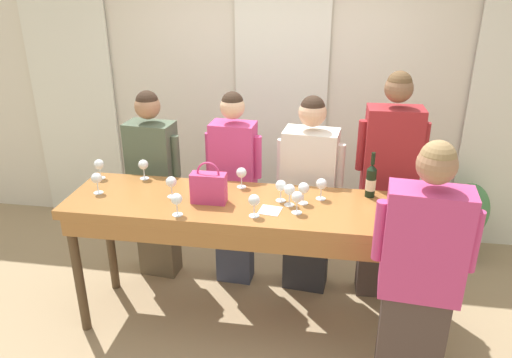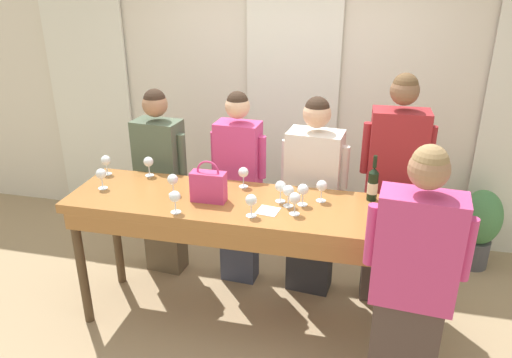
{
  "view_description": "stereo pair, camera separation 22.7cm",
  "coord_description": "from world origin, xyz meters",
  "views": [
    {
      "loc": [
        0.51,
        -3.09,
        2.56
      ],
      "look_at": [
        0.0,
        0.07,
        1.19
      ],
      "focal_mm": 35.0,
      "sensor_mm": 36.0,
      "label": 1
    },
    {
      "loc": [
        0.73,
        -3.04,
        2.56
      ],
      "look_at": [
        0.0,
        0.07,
        1.19
      ],
      "focal_mm": 35.0,
      "sensor_mm": 36.0,
      "label": 2
    }
  ],
  "objects": [
    {
      "name": "curtain_panel_center",
      "position": [
        0.0,
        1.57,
        1.34
      ],
      "size": [
        0.87,
        0.03,
        2.69
      ],
      "color": "white",
      "rests_on": "ground_plane"
    },
    {
      "name": "napkin",
      "position": [
        0.12,
        -0.11,
        1.04
      ],
      "size": [
        0.16,
        0.16,
        0.0
      ],
      "color": "white",
      "rests_on": "tasting_bar"
    },
    {
      "name": "curtain_panel_left",
      "position": [
        -2.13,
        1.57,
        1.34
      ],
      "size": [
        0.87,
        0.03,
        2.69
      ],
      "color": "white",
      "rests_on": "ground_plane"
    },
    {
      "name": "handbag",
      "position": [
        -0.31,
        -0.04,
        1.15
      ],
      "size": [
        0.24,
        0.1,
        0.3
      ],
      "color": "#C63870",
      "rests_on": "tasting_bar"
    },
    {
      "name": "wine_glass_by_bottle",
      "position": [
        0.3,
        -0.11,
        1.15
      ],
      "size": [
        0.08,
        0.08,
        0.16
      ],
      "color": "white",
      "rests_on": "tasting_bar"
    },
    {
      "name": "wine_bottle",
      "position": [
        0.8,
        0.24,
        1.16
      ],
      "size": [
        0.07,
        0.07,
        0.33
      ],
      "color": "black",
      "rests_on": "tasting_bar"
    },
    {
      "name": "guest_striped_shirt",
      "position": [
        0.96,
        0.57,
        0.97
      ],
      "size": [
        0.53,
        0.25,
        1.87
      ],
      "color": "#473833",
      "rests_on": "ground_plane"
    },
    {
      "name": "wine_glass_back_mid",
      "position": [
        0.03,
        -0.2,
        1.15
      ],
      "size": [
        0.08,
        0.08,
        0.16
      ],
      "color": "white",
      "rests_on": "tasting_bar"
    },
    {
      "name": "wine_glass_front_right",
      "position": [
        0.34,
        0.04,
        1.15
      ],
      "size": [
        0.08,
        0.08,
        0.16
      ],
      "color": "white",
      "rests_on": "tasting_bar"
    },
    {
      "name": "wine_glass_center_right",
      "position": [
        -1.25,
        0.23,
        1.15
      ],
      "size": [
        0.08,
        0.08,
        0.16
      ],
      "color": "white",
      "rests_on": "tasting_bar"
    },
    {
      "name": "guest_cream_sweater",
      "position": [
        0.35,
        0.57,
        0.85
      ],
      "size": [
        0.54,
        0.31,
        1.67
      ],
      "color": "#28282D",
      "rests_on": "ground_plane"
    },
    {
      "name": "guest_pink_top",
      "position": [
        -0.26,
        0.57,
        0.87
      ],
      "size": [
        0.47,
        0.24,
        1.68
      ],
      "color": "#383D51",
      "rests_on": "ground_plane"
    },
    {
      "name": "tasting_bar",
      "position": [
        0.0,
        -0.02,
        0.93
      ],
      "size": [
        2.67,
        0.69,
        1.04
      ],
      "color": "#9E6633",
      "rests_on": "ground_plane"
    },
    {
      "name": "wine_glass_center_mid",
      "position": [
        -0.6,
        -0.0,
        1.15
      ],
      "size": [
        0.08,
        0.08,
        0.16
      ],
      "color": "white",
      "rests_on": "tasting_bar"
    },
    {
      "name": "wine_glass_near_host",
      "position": [
        0.18,
        0.06,
        1.15
      ],
      "size": [
        0.08,
        0.08,
        0.16
      ],
      "color": "white",
      "rests_on": "tasting_bar"
    },
    {
      "name": "potted_plant",
      "position": [
        1.78,
        1.25,
        0.42
      ],
      "size": [
        0.36,
        0.36,
        0.75
      ],
      "color": "#4C4C51",
      "rests_on": "ground_plane"
    },
    {
      "name": "wine_glass_back_right",
      "position": [
        -0.14,
        0.24,
        1.15
      ],
      "size": [
        0.08,
        0.08,
        0.16
      ],
      "color": "white",
      "rests_on": "tasting_bar"
    },
    {
      "name": "guest_olive_jacket",
      "position": [
        -0.95,
        0.57,
        0.86
      ],
      "size": [
        0.5,
        0.27,
        1.66
      ],
      "color": "brown",
      "rests_on": "ground_plane"
    },
    {
      "name": "wine_glass_front_left",
      "position": [
        -0.91,
        0.28,
        1.15
      ],
      "size": [
        0.08,
        0.08,
        0.16
      ],
      "color": "white",
      "rests_on": "tasting_bar"
    },
    {
      "name": "wine_glass_by_handbag",
      "position": [
        -0.47,
        -0.26,
        1.15
      ],
      "size": [
        0.08,
        0.08,
        0.16
      ],
      "color": "white",
      "rests_on": "tasting_bar"
    },
    {
      "name": "wall_back",
      "position": [
        0.0,
        1.63,
        1.4
      ],
      "size": [
        12.0,
        0.06,
        2.8
      ],
      "color": "silver",
      "rests_on": "ground_plane"
    },
    {
      "name": "wine_glass_back_left",
      "position": [
        0.45,
        0.13,
        1.15
      ],
      "size": [
        0.08,
        0.08,
        0.16
      ],
      "color": "white",
      "rests_on": "tasting_bar"
    },
    {
      "name": "wine_glass_center_left",
      "position": [
        0.24,
        -0.0,
        1.15
      ],
      "size": [
        0.08,
        0.08,
        0.16
      ],
      "color": "white",
      "rests_on": "tasting_bar"
    },
    {
      "name": "host_pouring",
      "position": [
        1.05,
        -0.6,
        0.9
      ],
      "size": [
        0.56,
        0.26,
        1.75
      ],
      "color": "#473833",
      "rests_on": "ground_plane"
    },
    {
      "name": "ground_plane",
      "position": [
        0.0,
        0.0,
        0.0
      ],
      "size": [
        18.0,
        18.0,
        0.0
      ],
      "primitive_type": "plane",
      "color": "tan"
    },
    {
      "name": "wine_glass_front_mid",
      "position": [
        -1.15,
        -0.02,
        1.15
      ],
      "size": [
        0.08,
        0.08,
        0.16
      ],
      "color": "white",
      "rests_on": "tasting_bar"
    }
  ]
}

